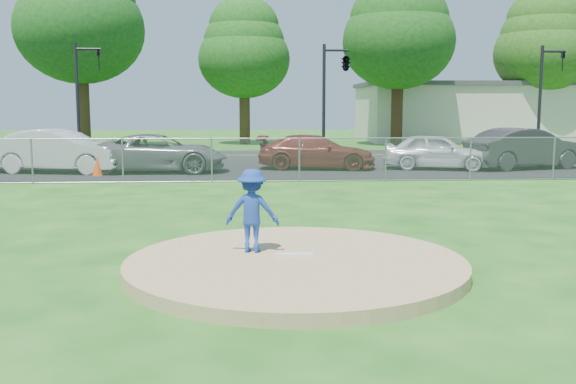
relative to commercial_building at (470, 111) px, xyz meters
name	(u,v)px	position (x,y,z in m)	size (l,w,h in m)	color
ground	(272,189)	(-16.00, -28.00, -2.16)	(120.00, 120.00, 0.00)	#195211
pitchers_mound	(296,265)	(-16.00, -38.00, -2.06)	(5.40, 5.40, 0.20)	tan
pitching_rubber	(295,255)	(-16.00, -37.80, -1.94)	(0.60, 0.15, 0.04)	white
chain_link_fence	(270,160)	(-16.00, -26.00, -1.41)	(40.00, 0.06, 1.50)	gray
parking_lot	(267,169)	(-16.00, -21.50, -2.15)	(50.00, 8.00, 0.01)	black
street	(263,155)	(-16.00, -14.00, -2.16)	(60.00, 7.00, 0.01)	black
commercial_building	(470,111)	(0.00, 0.00, 0.00)	(16.40, 9.40, 4.30)	#BEB8A3
tree_left	(79,12)	(-27.00, -7.00, 6.08)	(7.84, 7.84, 12.53)	#362613
tree_center	(244,47)	(-17.00, -4.00, 4.31)	(6.16, 6.16, 9.84)	#3D2816
tree_right	(399,27)	(-7.00, -6.00, 5.49)	(7.28, 7.28, 11.63)	#331D12
tree_far_right	(543,42)	(4.00, -3.00, 4.90)	(6.72, 6.72, 10.74)	#3C2915
traffic_signal_left	(82,90)	(-24.76, -16.00, 1.20)	(1.28, 0.20, 5.60)	black
traffic_signal_center	(344,65)	(-12.03, -16.00, 2.45)	(1.42, 2.48, 5.60)	black
traffic_signal_right	(545,91)	(-1.76, -16.00, 1.20)	(1.28, 0.20, 5.60)	black
pitcher	(252,211)	(-16.68, -37.45, -1.27)	(0.89, 0.51, 1.38)	#1C3C9A
traffic_cone	(97,166)	(-22.39, -23.70, -1.78)	(0.38, 0.38, 0.73)	#FF4E0D
parked_car_white	(60,151)	(-24.08, -22.45, -1.30)	(1.79, 5.13, 1.69)	silver
parked_car_gray	(158,153)	(-20.30, -22.47, -1.40)	(2.48, 5.39, 1.50)	slate
parked_car_darkred	(316,152)	(-13.95, -21.61, -1.45)	(1.96, 4.83, 1.40)	maroon
parked_car_pearl	(437,151)	(-9.03, -22.07, -1.42)	(1.73, 4.31, 1.47)	silver
parked_car_charcoal	(525,148)	(-5.28, -21.99, -1.31)	(1.77, 5.09, 1.68)	#28282B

